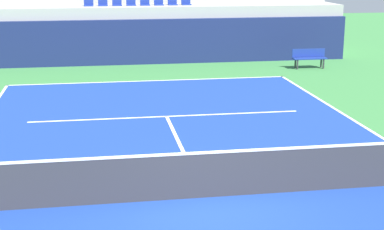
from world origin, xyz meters
The scene contains 11 objects.
ground_plane centered at (0.00, 0.00, 0.00)m, with size 80.00×80.00×0.00m, color #387A3D.
court_surface centered at (0.00, 0.00, 0.01)m, with size 11.00×24.00×0.01m, color navy.
baseline_far centered at (0.00, 11.95, 0.01)m, with size 11.00×0.10×0.00m, color white.
service_line_far centered at (0.00, 6.40, 0.01)m, with size 8.26×0.10×0.00m, color white.
centre_service_line centered at (0.00, 3.20, 0.01)m, with size 0.10×6.40×0.00m, color white.
back_wall centered at (0.00, 15.95, 1.02)m, with size 19.47×0.30×2.04m, color navy.
stands_tier_lower centered at (0.00, 17.30, 1.28)m, with size 19.47×2.40×2.56m, color #9E9E99.
stands_tier_upper centered at (0.00, 19.70, 1.74)m, with size 19.47×2.40×3.48m, color #9E9E99.
seating_row_lower centered at (0.00, 17.40, 2.69)m, with size 5.05×0.44×0.44m.
tennis_net centered at (0.00, 0.00, 0.51)m, with size 11.08×0.08×1.07m.
player_bench centered at (7.22, 13.69, 0.51)m, with size 1.50×0.40×0.85m.
Camera 1 is at (-2.03, -10.77, 4.62)m, focal length 54.85 mm.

